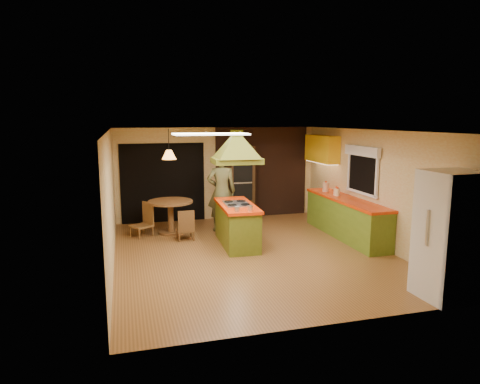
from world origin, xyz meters
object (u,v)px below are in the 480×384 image
object	(u,v)px
man	(222,191)
dining_table	(171,210)
refrigerator	(450,236)
wall_oven	(240,183)
canister_large	(326,187)
kitchen_island	(237,224)

from	to	relation	value
man	dining_table	xyz separation A→B (m)	(-1.24, 0.07, -0.42)
refrigerator	wall_oven	xyz separation A→B (m)	(-1.70, 5.86, 0.02)
refrigerator	canister_large	xyz separation A→B (m)	(0.16, 4.48, 0.05)
refrigerator	wall_oven	distance (m)	6.10
dining_table	canister_large	xyz separation A→B (m)	(3.85, -0.44, 0.47)
refrigerator	canister_large	bearing A→B (deg)	86.57
kitchen_island	refrigerator	distance (m)	4.34
refrigerator	wall_oven	size ratio (longest dim) A/B	0.98
kitchen_island	wall_oven	distance (m)	2.44
kitchen_island	refrigerator	world-z (taller)	refrigerator
man	dining_table	world-z (taller)	man
kitchen_island	man	distance (m)	1.36
kitchen_island	wall_oven	xyz separation A→B (m)	(0.69, 2.27, 0.55)
kitchen_island	wall_oven	world-z (taller)	wall_oven
canister_large	man	bearing A→B (deg)	172.03
kitchen_island	canister_large	bearing A→B (deg)	21.97
man	refrigerator	world-z (taller)	refrigerator
man	refrigerator	size ratio (longest dim) A/B	0.99
refrigerator	kitchen_island	bearing A→B (deg)	122.39
man	canister_large	world-z (taller)	man
dining_table	canister_large	bearing A→B (deg)	-6.52
refrigerator	dining_table	distance (m)	6.16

